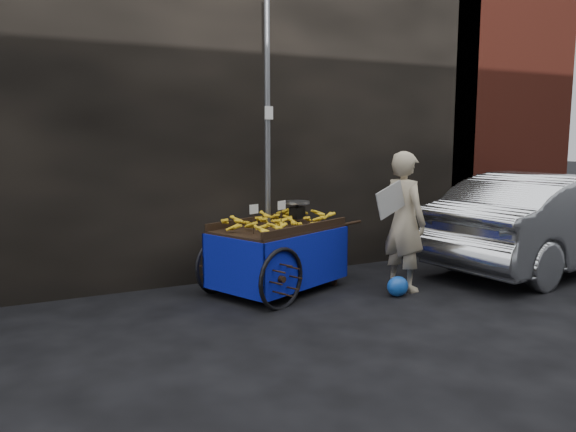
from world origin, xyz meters
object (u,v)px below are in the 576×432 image
vendor (404,221)px  parked_car (554,221)px  plastic_bag (398,286)px  banana_cart (275,234)px

vendor → parked_car: size_ratio=0.41×
vendor → parked_car: 2.90m
vendor → parked_car: vendor is taller
vendor → parked_car: bearing=-100.9°
plastic_bag → banana_cart: bearing=144.9°
vendor → banana_cart: bearing=57.1°
banana_cart → vendor: size_ratio=1.35×
banana_cart → parked_car: size_ratio=0.55×
banana_cart → plastic_bag: bearing=-58.1°
banana_cart → plastic_bag: banana_cart is taller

